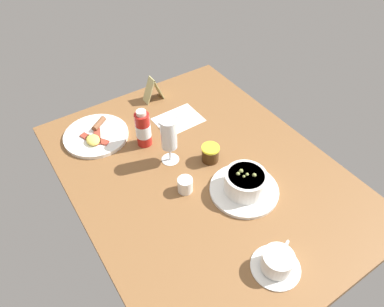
{
  "coord_description": "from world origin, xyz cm",
  "views": [
    {
      "loc": [
        -65.95,
        47.83,
        90.01
      ],
      "look_at": [
        4.13,
        1.39,
        5.91
      ],
      "focal_mm": 33.12,
      "sensor_mm": 36.0,
      "label": 1
    }
  ],
  "objects_px": {
    "porridge_bowl": "(245,184)",
    "menu_card": "(153,89)",
    "sauce_bottle_red": "(143,129)",
    "coffee_cup": "(277,262)",
    "breakfast_plate": "(96,135)",
    "wine_glass": "(169,136)",
    "creamer_jug": "(185,185)",
    "cutlery_setting": "(177,120)",
    "jam_jar": "(210,153)"
  },
  "relations": [
    {
      "from": "porridge_bowl",
      "to": "menu_card",
      "type": "xyz_separation_m",
      "value": [
        0.6,
        0.0,
        0.02
      ]
    },
    {
      "from": "porridge_bowl",
      "to": "sauce_bottle_red",
      "type": "distance_m",
      "value": 0.41
    },
    {
      "from": "coffee_cup",
      "to": "breakfast_plate",
      "type": "relative_size",
      "value": 0.57
    },
    {
      "from": "porridge_bowl",
      "to": "wine_glass",
      "type": "distance_m",
      "value": 0.29
    },
    {
      "from": "coffee_cup",
      "to": "sauce_bottle_red",
      "type": "bearing_deg",
      "value": 5.64
    },
    {
      "from": "sauce_bottle_red",
      "to": "menu_card",
      "type": "xyz_separation_m",
      "value": [
        0.22,
        -0.16,
        -0.02
      ]
    },
    {
      "from": "coffee_cup",
      "to": "creamer_jug",
      "type": "distance_m",
      "value": 0.37
    },
    {
      "from": "coffee_cup",
      "to": "menu_card",
      "type": "xyz_separation_m",
      "value": [
        0.85,
        -0.1,
        0.02
      ]
    },
    {
      "from": "breakfast_plate",
      "to": "creamer_jug",
      "type": "bearing_deg",
      "value": -160.6
    },
    {
      "from": "cutlery_setting",
      "to": "wine_glass",
      "type": "bearing_deg",
      "value": 141.6
    },
    {
      "from": "porridge_bowl",
      "to": "cutlery_setting",
      "type": "relative_size",
      "value": 1.24
    },
    {
      "from": "creamer_jug",
      "to": "sauce_bottle_red",
      "type": "height_order",
      "value": "sauce_bottle_red"
    },
    {
      "from": "wine_glass",
      "to": "sauce_bottle_red",
      "type": "bearing_deg",
      "value": 15.69
    },
    {
      "from": "cutlery_setting",
      "to": "breakfast_plate",
      "type": "distance_m",
      "value": 0.32
    },
    {
      "from": "porridge_bowl",
      "to": "creamer_jug",
      "type": "relative_size",
      "value": 3.76
    },
    {
      "from": "jam_jar",
      "to": "breakfast_plate",
      "type": "distance_m",
      "value": 0.44
    },
    {
      "from": "creamer_jug",
      "to": "cutlery_setting",
      "type": "bearing_deg",
      "value": -27.88
    },
    {
      "from": "creamer_jug",
      "to": "wine_glass",
      "type": "distance_m",
      "value": 0.17
    },
    {
      "from": "creamer_jug",
      "to": "jam_jar",
      "type": "height_order",
      "value": "jam_jar"
    },
    {
      "from": "jam_jar",
      "to": "breakfast_plate",
      "type": "relative_size",
      "value": 0.26
    },
    {
      "from": "porridge_bowl",
      "to": "creamer_jug",
      "type": "height_order",
      "value": "porridge_bowl"
    },
    {
      "from": "wine_glass",
      "to": "sauce_bottle_red",
      "type": "relative_size",
      "value": 1.19
    },
    {
      "from": "wine_glass",
      "to": "menu_card",
      "type": "distance_m",
      "value": 0.37
    },
    {
      "from": "porridge_bowl",
      "to": "coffee_cup",
      "type": "distance_m",
      "value": 0.27
    },
    {
      "from": "porridge_bowl",
      "to": "menu_card",
      "type": "distance_m",
      "value": 0.6
    },
    {
      "from": "cutlery_setting",
      "to": "jam_jar",
      "type": "relative_size",
      "value": 2.87
    },
    {
      "from": "menu_card",
      "to": "cutlery_setting",
      "type": "bearing_deg",
      "value": -176.56
    },
    {
      "from": "porridge_bowl",
      "to": "breakfast_plate",
      "type": "bearing_deg",
      "value": 30.32
    },
    {
      "from": "porridge_bowl",
      "to": "breakfast_plate",
      "type": "relative_size",
      "value": 0.93
    },
    {
      "from": "sauce_bottle_red",
      "to": "coffee_cup",
      "type": "bearing_deg",
      "value": -174.36
    },
    {
      "from": "breakfast_plate",
      "to": "jam_jar",
      "type": "bearing_deg",
      "value": -138.98
    },
    {
      "from": "porridge_bowl",
      "to": "wine_glass",
      "type": "relative_size",
      "value": 1.25
    },
    {
      "from": "breakfast_plate",
      "to": "menu_card",
      "type": "relative_size",
      "value": 2.29
    },
    {
      "from": "cutlery_setting",
      "to": "sauce_bottle_red",
      "type": "height_order",
      "value": "sauce_bottle_red"
    },
    {
      "from": "porridge_bowl",
      "to": "sauce_bottle_red",
      "type": "relative_size",
      "value": 1.49
    },
    {
      "from": "cutlery_setting",
      "to": "creamer_jug",
      "type": "relative_size",
      "value": 3.02
    },
    {
      "from": "jam_jar",
      "to": "coffee_cup",
      "type": "bearing_deg",
      "value": 168.29
    },
    {
      "from": "wine_glass",
      "to": "breakfast_plate",
      "type": "distance_m",
      "value": 0.32
    },
    {
      "from": "sauce_bottle_red",
      "to": "porridge_bowl",
      "type": "bearing_deg",
      "value": -157.05
    },
    {
      "from": "sauce_bottle_red",
      "to": "breakfast_plate",
      "type": "height_order",
      "value": "sauce_bottle_red"
    },
    {
      "from": "porridge_bowl",
      "to": "jam_jar",
      "type": "bearing_deg",
      "value": 2.81
    },
    {
      "from": "creamer_jug",
      "to": "breakfast_plate",
      "type": "relative_size",
      "value": 0.25
    },
    {
      "from": "jam_jar",
      "to": "sauce_bottle_red",
      "type": "bearing_deg",
      "value": 36.91
    },
    {
      "from": "creamer_jug",
      "to": "jam_jar",
      "type": "distance_m",
      "value": 0.16
    },
    {
      "from": "wine_glass",
      "to": "menu_card",
      "type": "relative_size",
      "value": 1.7
    },
    {
      "from": "coffee_cup",
      "to": "breakfast_plate",
      "type": "distance_m",
      "value": 0.79
    },
    {
      "from": "wine_glass",
      "to": "menu_card",
      "type": "xyz_separation_m",
      "value": [
        0.34,
        -0.13,
        -0.06
      ]
    },
    {
      "from": "cutlery_setting",
      "to": "sauce_bottle_red",
      "type": "relative_size",
      "value": 1.2
    },
    {
      "from": "coffee_cup",
      "to": "creamer_jug",
      "type": "height_order",
      "value": "coffee_cup"
    },
    {
      "from": "coffee_cup",
      "to": "sauce_bottle_red",
      "type": "distance_m",
      "value": 0.64
    }
  ]
}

